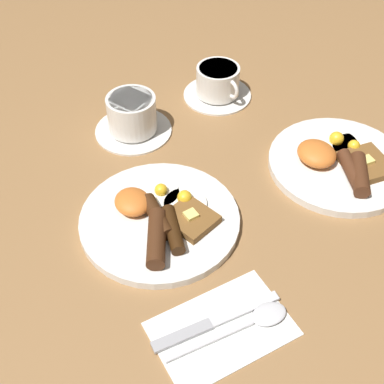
{
  "coord_description": "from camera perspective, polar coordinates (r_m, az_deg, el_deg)",
  "views": [
    {
      "loc": [
        0.53,
        -0.28,
        0.68
      ],
      "look_at": [
        -0.01,
        0.07,
        0.03
      ],
      "focal_mm": 50.0,
      "sensor_mm": 36.0,
      "label": 1
    }
  ],
  "objects": [
    {
      "name": "teacup_near",
      "position": [
        1.06,
        -6.43,
        8.0
      ],
      "size": [
        0.15,
        0.15,
        0.08
      ],
      "color": "silver",
      "rests_on": "ground_plane"
    },
    {
      "name": "napkin",
      "position": [
        0.78,
        3.21,
        -14.34
      ],
      "size": [
        0.14,
        0.2,
        0.01
      ],
      "primitive_type": "cube",
      "rotation": [
        0.0,
        0.0,
        -0.07
      ],
      "color": "white",
      "rests_on": "ground_plane"
    },
    {
      "name": "ground_plane",
      "position": [
        0.9,
        -3.45,
        -3.35
      ],
      "size": [
        3.0,
        3.0,
        0.0
      ],
      "primitive_type": "plane",
      "color": "olive"
    },
    {
      "name": "spoon",
      "position": [
        0.79,
        7.03,
        -13.3
      ],
      "size": [
        0.05,
        0.19,
        0.01
      ],
      "rotation": [
        0.0,
        0.0,
        1.45
      ],
      "color": "silver",
      "rests_on": "napkin"
    },
    {
      "name": "breakfast_plate_near",
      "position": [
        0.89,
        -3.42,
        -2.86
      ],
      "size": [
        0.27,
        0.27,
        0.04
      ],
      "color": "silver",
      "rests_on": "ground_plane"
    },
    {
      "name": "breakfast_plate_far",
      "position": [
        1.02,
        15.49,
        3.09
      ],
      "size": [
        0.26,
        0.26,
        0.05
      ],
      "color": "silver",
      "rests_on": "ground_plane"
    },
    {
      "name": "knife",
      "position": [
        0.78,
        1.91,
        -13.87
      ],
      "size": [
        0.04,
        0.2,
        0.01
      ],
      "rotation": [
        0.0,
        0.0,
        1.44
      ],
      "color": "silver",
      "rests_on": "napkin"
    },
    {
      "name": "teacup_far",
      "position": [
        1.16,
        2.78,
        11.46
      ],
      "size": [
        0.15,
        0.15,
        0.07
      ],
      "color": "silver",
      "rests_on": "ground_plane"
    }
  ]
}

